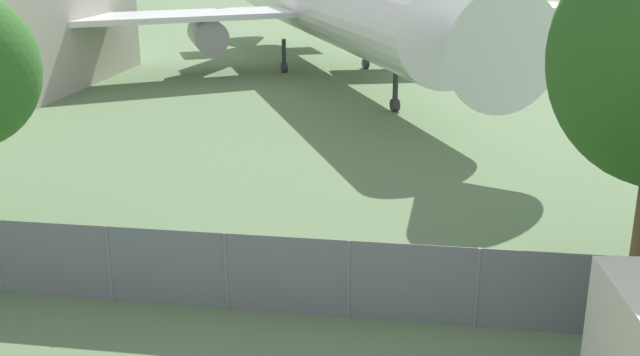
{
  "coord_description": "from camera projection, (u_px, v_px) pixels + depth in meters",
  "views": [
    {
      "loc": [
        1.48,
        -3.45,
        7.45
      ],
      "look_at": [
        -1.04,
        13.18,
        2.0
      ],
      "focal_mm": 42.0,
      "sensor_mm": 36.0,
      "label": 1
    }
  ],
  "objects": [
    {
      "name": "perimeter_fence",
      "position": [
        349.0,
        280.0,
        15.07
      ],
      "size": [
        56.07,
        0.07,
        1.71
      ],
      "color": "slate",
      "rests_on": "ground"
    },
    {
      "name": "airplane",
      "position": [
        331.0,
        3.0,
        41.36
      ],
      "size": [
        29.53,
        36.94,
        12.18
      ],
      "rotation": [
        0.0,
        0.0,
        -1.14
      ],
      "color": "white",
      "rests_on": "ground"
    }
  ]
}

